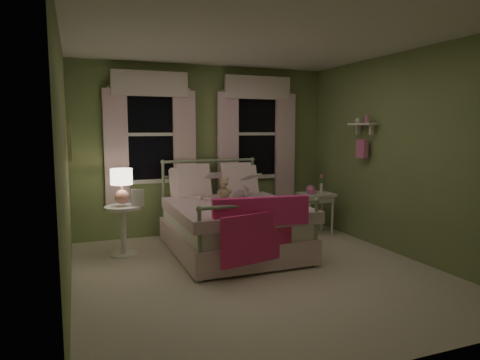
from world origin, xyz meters
name	(u,v)px	position (x,y,z in m)	size (l,w,h in m)	color
room_shell	(259,159)	(0.00, 0.00, 1.30)	(4.20, 4.20, 4.20)	silver
bed	(231,223)	(0.00, 0.93, 0.38)	(1.58, 2.04, 1.18)	white
pink_throw	(262,222)	(0.00, -0.09, 0.61)	(1.10, 0.32, 0.71)	#F53084
child_left	(201,180)	(-0.28, 1.36, 0.92)	(0.26, 0.17, 0.70)	#F7D1DD
child_right	(239,176)	(0.28, 1.36, 0.96)	(0.38, 0.30, 0.78)	#F7D1DD
book_left	(206,179)	(-0.28, 1.11, 0.96)	(0.20, 0.27, 0.03)	beige
book_right	(245,181)	(0.28, 1.11, 0.92)	(0.20, 0.27, 0.02)	beige
teddy_bear	(224,190)	(0.00, 1.20, 0.79)	(0.22, 0.17, 0.29)	tan
nightstand_left	(123,224)	(-1.37, 1.23, 0.42)	(0.46, 0.46, 0.65)	white
table_lamp	(122,182)	(-1.37, 1.23, 0.95)	(0.28, 0.28, 0.45)	pink
book_nightstand	(131,206)	(-1.27, 1.15, 0.66)	(0.16, 0.22, 0.02)	beige
nightstand_right	(316,199)	(1.53, 1.30, 0.55)	(0.50, 0.40, 0.64)	white
pink_toy	(311,190)	(1.43, 1.30, 0.71)	(0.14, 0.18, 0.14)	pink
bud_vase	(321,183)	(1.65, 1.35, 0.79)	(0.06, 0.06, 0.28)	white
window_left	(151,129)	(-0.85, 2.03, 1.62)	(1.34, 0.13, 1.96)	black
window_right	(257,129)	(0.85, 2.03, 1.62)	(1.34, 0.13, 1.96)	black
wall_shelf	(362,137)	(1.90, 0.70, 1.52)	(0.15, 0.50, 0.60)	white
framed_picture	(70,141)	(-1.95, 0.60, 1.50)	(0.03, 0.32, 0.42)	beige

